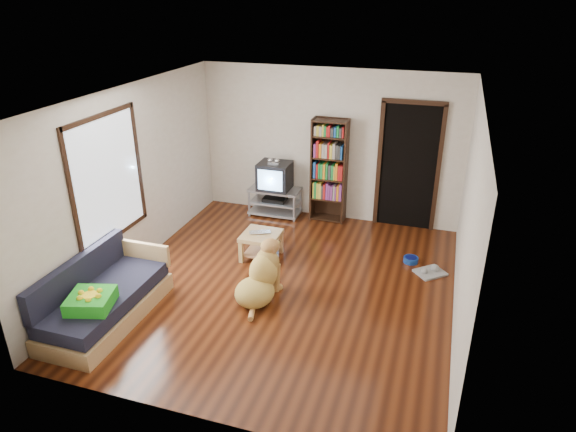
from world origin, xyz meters
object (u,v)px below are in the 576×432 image
(laptop, at_px, (260,234))
(sofa, at_px, (104,300))
(tv_stand, at_px, (275,201))
(dog, at_px, (261,278))
(bookshelf, at_px, (329,165))
(grey_rag, at_px, (430,272))
(crt_tv, at_px, (275,175))
(green_cushion, at_px, (91,301))
(dog_bowl, at_px, (411,260))
(coffee_table, at_px, (261,241))

(laptop, distance_m, sofa, 2.41)
(tv_stand, bearing_deg, dog, -74.85)
(tv_stand, xyz_separation_m, sofa, (-0.97, -3.63, -0.01))
(bookshelf, xyz_separation_m, sofa, (-1.92, -3.72, -0.74))
(grey_rag, bearing_deg, tv_stand, 155.33)
(sofa, bearing_deg, crt_tv, 75.07)
(green_cushion, relative_size, sofa, 0.27)
(dog_bowl, relative_size, sofa, 0.12)
(green_cushion, distance_m, bookshelf, 4.49)
(bookshelf, bearing_deg, coffee_table, -110.50)
(sofa, relative_size, dog, 1.81)
(crt_tv, relative_size, dog, 0.58)
(dog, bearing_deg, tv_stand, 105.15)
(laptop, relative_size, crt_tv, 0.55)
(laptop, distance_m, dog, 1.09)
(grey_rag, distance_m, crt_tv, 3.19)
(tv_stand, bearing_deg, bookshelf, 5.63)
(laptop, bearing_deg, dog_bowl, -11.73)
(coffee_table, bearing_deg, dog, -69.79)
(tv_stand, xyz_separation_m, bookshelf, (0.95, 0.09, 0.73))
(green_cushion, relative_size, laptop, 1.49)
(bookshelf, distance_m, coffee_table, 1.92)
(dog_bowl, bearing_deg, green_cushion, -138.77)
(green_cushion, relative_size, crt_tv, 0.83)
(dog_bowl, relative_size, coffee_table, 0.40)
(tv_stand, bearing_deg, green_cushion, -102.04)
(grey_rag, xyz_separation_m, bookshelf, (-1.86, 1.38, 0.99))
(sofa, bearing_deg, dog, 31.03)
(grey_rag, distance_m, dog, 2.50)
(laptop, distance_m, dog_bowl, 2.29)
(laptop, relative_size, dog, 0.32)
(crt_tv, bearing_deg, bookshelf, 4.32)
(laptop, distance_m, crt_tv, 1.69)
(laptop, xyz_separation_m, dog, (0.38, -1.01, -0.12))
(coffee_table, bearing_deg, tv_stand, 101.66)
(grey_rag, xyz_separation_m, tv_stand, (-2.81, 1.29, 0.25))
(green_cushion, xyz_separation_m, laptop, (1.18, 2.38, -0.09))
(tv_stand, relative_size, dog, 0.90)
(grey_rag, xyz_separation_m, coffee_table, (-2.48, -0.29, 0.27))
(green_cushion, xyz_separation_m, dog_bowl, (3.36, 2.95, -0.46))
(green_cushion, bearing_deg, dog_bowl, 25.42)
(laptop, bearing_deg, crt_tv, 75.04)
(bookshelf, height_order, dog, bookshelf)
(tv_stand, bearing_deg, sofa, -105.02)
(laptop, bearing_deg, green_cushion, -142.55)
(sofa, height_order, dog, sofa)
(tv_stand, height_order, sofa, sofa)
(grey_rag, relative_size, tv_stand, 0.44)
(green_cushion, distance_m, dog, 2.08)
(dog_bowl, xyz_separation_m, dog, (-1.80, -1.58, 0.26))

